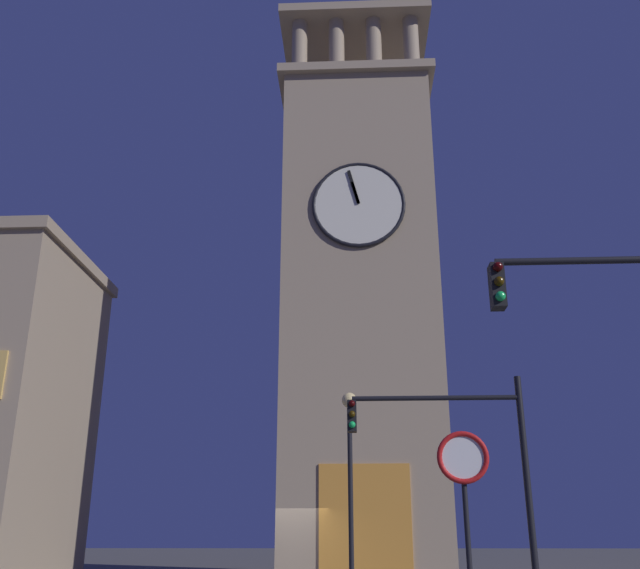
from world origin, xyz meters
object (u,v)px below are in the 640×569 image
traffic_signal_near (618,366)px  street_lamp (350,452)px  no_horn_sign (464,475)px  clocktower (360,311)px  traffic_signal_mid (462,449)px

traffic_signal_near → street_lamp: 10.62m
no_horn_sign → traffic_signal_near: bearing=178.8°
clocktower → street_lamp: size_ratio=4.81×
clocktower → traffic_signal_near: 20.32m
clocktower → no_horn_sign: clocktower is taller
clocktower → street_lamp: clocktower is taller
clocktower → street_lamp: 11.45m
traffic_signal_near → traffic_signal_mid: bearing=-75.8°
clocktower → traffic_signal_mid: 14.77m
traffic_signal_near → clocktower: bearing=-78.7°
traffic_signal_near → street_lamp: traffic_signal_near is taller
clocktower → traffic_signal_near: (-3.75, 18.74, -6.89)m
street_lamp → no_horn_sign: (-1.75, 9.70, -1.44)m
no_horn_sign → clocktower: bearing=-86.1°
traffic_signal_mid → street_lamp: street_lamp is taller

